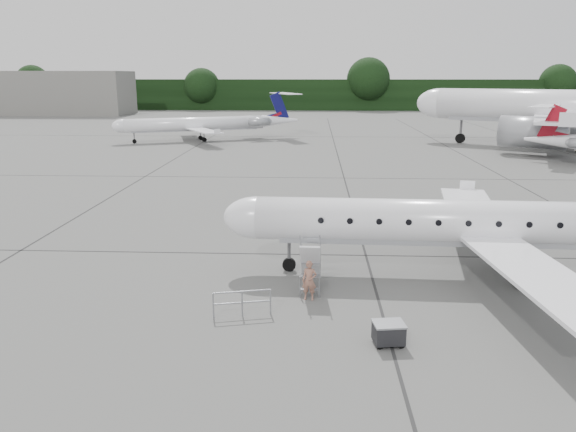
# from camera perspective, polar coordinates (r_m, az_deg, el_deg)

# --- Properties ---
(ground) EXTENTS (320.00, 320.00, 0.00)m
(ground) POSITION_cam_1_polar(r_m,az_deg,el_deg) (24.98, 16.50, -7.68)
(ground) COLOR #5A5A57
(ground) RESTS_ON ground
(treeline) EXTENTS (260.00, 4.00, 8.00)m
(treeline) POSITION_cam_1_polar(r_m,az_deg,el_deg) (152.72, 5.06, 12.16)
(treeline) COLOR black
(treeline) RESTS_ON ground
(terminal_building) EXTENTS (40.00, 14.00, 10.00)m
(terminal_building) POSITION_cam_1_polar(r_m,az_deg,el_deg) (147.23, -23.57, 11.39)
(terminal_building) COLOR slate
(terminal_building) RESTS_ON ground
(main_regional_jet) EXTENTS (28.48, 20.97, 7.13)m
(main_regional_jet) POSITION_cam_1_polar(r_m,az_deg,el_deg) (26.74, 20.53, 1.42)
(main_regional_jet) COLOR white
(main_regional_jet) RESTS_ON ground
(airstair) EXTENTS (0.93, 2.25, 2.23)m
(airstair) POSITION_cam_1_polar(r_m,az_deg,el_deg) (24.31, 2.32, -4.89)
(airstair) COLOR white
(airstair) RESTS_ON ground
(passenger) EXTENTS (0.65, 0.46, 1.67)m
(passenger) POSITION_cam_1_polar(r_m,az_deg,el_deg) (23.22, 2.18, -6.56)
(passenger) COLOR #946251
(passenger) RESTS_ON ground
(safety_railing) EXTENTS (2.16, 0.57, 1.00)m
(safety_railing) POSITION_cam_1_polar(r_m,az_deg,el_deg) (21.87, -4.68, -8.88)
(safety_railing) COLOR gray
(safety_railing) RESTS_ON ground
(baggage_cart) EXTENTS (1.11, 0.95, 0.87)m
(baggage_cart) POSITION_cam_1_polar(r_m,az_deg,el_deg) (19.94, 10.18, -11.63)
(baggage_cart) COLOR black
(baggage_cart) RESTS_ON ground
(bg_narrowbody) EXTENTS (49.62, 44.82, 14.60)m
(bg_narrowbody) POSITION_cam_1_polar(r_m,az_deg,el_deg) (78.76, 26.70, 11.39)
(bg_narrowbody) COLOR white
(bg_narrowbody) RESTS_ON ground
(bg_regional_left) EXTENTS (30.35, 26.61, 6.62)m
(bg_regional_left) POSITION_cam_1_polar(r_m,az_deg,el_deg) (80.83, -9.42, 9.86)
(bg_regional_left) COLOR white
(bg_regional_left) RESTS_ON ground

